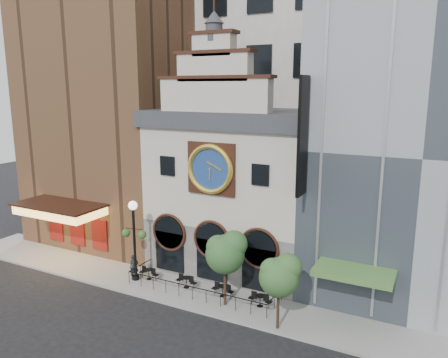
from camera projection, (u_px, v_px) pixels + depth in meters
name	position (u px, v px, depth m)	size (l,w,h in m)	color
ground	(183.00, 309.00, 27.98)	(120.00, 120.00, 0.00)	black
sidewalk	(202.00, 292.00, 30.14)	(44.00, 5.00, 0.15)	gray
clock_building	(236.00, 184.00, 33.41)	(12.60, 8.78, 18.65)	#605E5B
theater_building	(119.00, 103.00, 39.89)	(14.00, 15.60, 25.00)	brown
retail_building	(428.00, 147.00, 28.75)	(14.00, 14.40, 20.00)	gray
office_tower	(293.00, 22.00, 41.27)	(20.00, 16.00, 40.00)	silver
cafe_railing	(202.00, 285.00, 30.03)	(10.60, 2.60, 0.90)	black
bistro_0	(149.00, 273.00, 31.98)	(1.58, 0.68, 0.90)	black
bistro_1	(186.00, 281.00, 30.64)	(1.58, 0.68, 0.90)	black
bistro_2	(223.00, 290.00, 29.34)	(1.58, 0.68, 0.90)	black
bistro_3	(260.00, 300.00, 27.99)	(1.58, 0.68, 0.90)	black
pedestrian	(134.00, 267.00, 31.91)	(0.68, 0.44, 1.86)	black
lamppost	(134.00, 232.00, 31.26)	(1.89, 0.82, 5.95)	black
tree_left	(226.00, 251.00, 27.57)	(2.60, 2.50, 5.00)	#382619
tree_right	(280.00, 274.00, 24.87)	(2.38, 2.29, 4.58)	#382619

